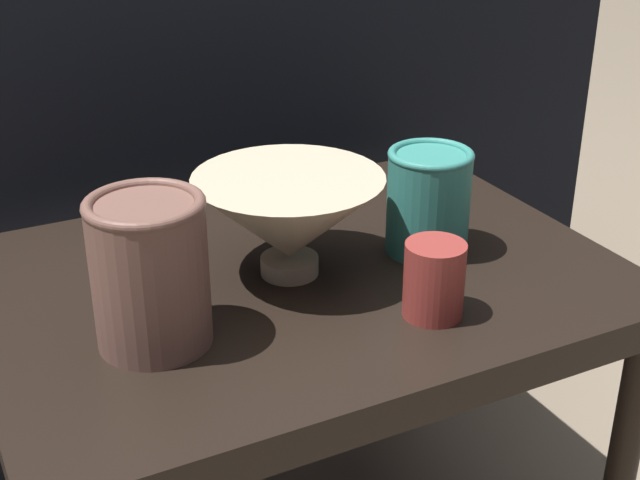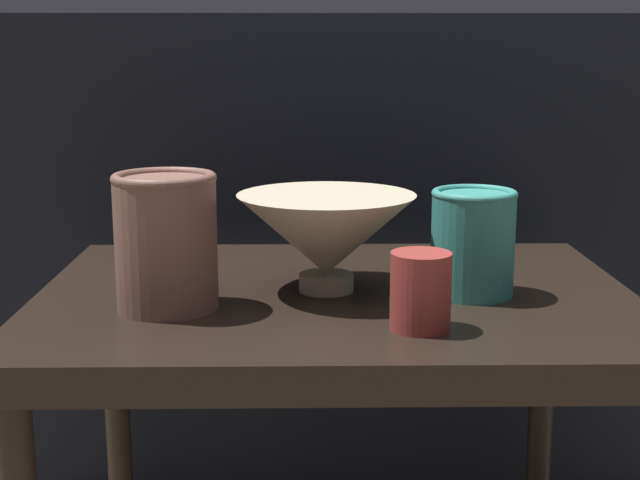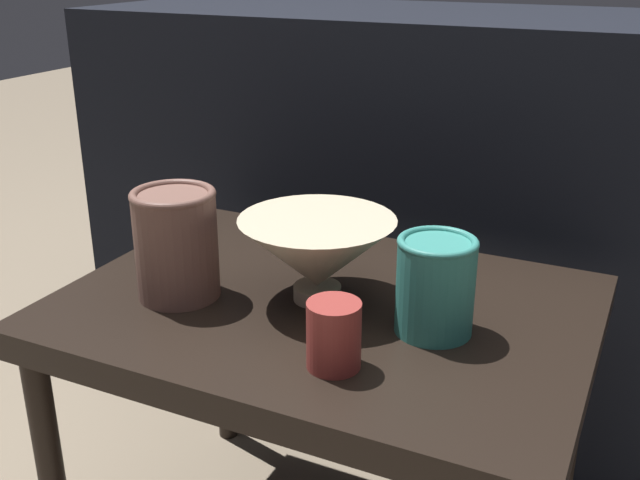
# 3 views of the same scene
# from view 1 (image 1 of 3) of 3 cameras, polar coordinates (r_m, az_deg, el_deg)

# --- Properties ---
(table) EXTENTS (0.70, 0.51, 0.46)m
(table) POSITION_cam_1_polar(r_m,az_deg,el_deg) (1.02, -1.34, -4.50)
(table) COLOR black
(table) RESTS_ON ground_plane
(couch_backdrop) EXTENTS (1.43, 0.50, 0.79)m
(couch_backdrop) POSITION_cam_1_polar(r_m,az_deg,el_deg) (1.52, -10.92, 5.02)
(couch_backdrop) COLOR black
(couch_backdrop) RESTS_ON ground_plane
(bowl) EXTENTS (0.21, 0.21, 0.11)m
(bowl) POSITION_cam_1_polar(r_m,az_deg,el_deg) (0.96, -2.04, 1.39)
(bowl) COLOR #C1B293
(bowl) RESTS_ON table
(vase_textured_left) EXTENTS (0.11, 0.11, 0.15)m
(vase_textured_left) POSITION_cam_1_polar(r_m,az_deg,el_deg) (0.84, -10.84, -1.90)
(vase_textured_left) COLOR brown
(vase_textured_left) RESTS_ON table
(vase_colorful_right) EXTENTS (0.10, 0.10, 0.12)m
(vase_colorful_right) POSITION_cam_1_polar(r_m,az_deg,el_deg) (1.02, 6.96, 2.58)
(vase_colorful_right) COLOR teal
(vase_colorful_right) RESTS_ON table
(cup) EXTENTS (0.06, 0.06, 0.08)m
(cup) POSITION_cam_1_polar(r_m,az_deg,el_deg) (0.90, 7.31, -2.55)
(cup) COLOR maroon
(cup) RESTS_ON table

